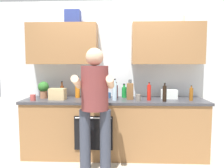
{
  "coord_description": "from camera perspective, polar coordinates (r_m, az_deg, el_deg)",
  "views": [
    {
      "loc": [
        0.1,
        -3.42,
        1.45
      ],
      "look_at": [
        -0.03,
        -0.1,
        1.15
      ],
      "focal_mm": 35.29,
      "sensor_mm": 36.0,
      "label": 1
    }
  ],
  "objects": [
    {
      "name": "bottle_water",
      "position": [
        3.35,
        0.7,
        -1.87
      ],
      "size": [
        0.07,
        0.07,
        0.33
      ],
      "color": "silver",
      "rests_on": "counter"
    },
    {
      "name": "ground_plane",
      "position": [
        3.71,
        0.57,
        -17.81
      ],
      "size": [
        12.0,
        12.0,
        0.0
      ],
      "primitive_type": "plane",
      "color": "#B2A893"
    },
    {
      "name": "bottle_juice",
      "position": [
        3.66,
        -8.92,
        -1.19
      ],
      "size": [
        0.08,
        0.08,
        0.35
      ],
      "color": "orange",
      "rests_on": "counter"
    },
    {
      "name": "mixing_bowl",
      "position": [
        3.59,
        -5.69,
        -3.1
      ],
      "size": [
        0.25,
        0.25,
        0.07
      ],
      "primitive_type": "cylinder",
      "color": "silver",
      "rests_on": "counter"
    },
    {
      "name": "person_standing",
      "position": [
        2.78,
        -4.45,
        -4.66
      ],
      "size": [
        0.49,
        0.45,
        1.65
      ],
      "color": "#383D4C",
      "rests_on": "ground"
    },
    {
      "name": "knife_block",
      "position": [
        3.46,
        4.67,
        -1.88
      ],
      "size": [
        0.1,
        0.14,
        0.31
      ],
      "color": "brown",
      "rests_on": "counter"
    },
    {
      "name": "bottle_soda",
      "position": [
        3.64,
        3.17,
        -2.07
      ],
      "size": [
        0.08,
        0.08,
        0.23
      ],
      "color": "#198C33",
      "rests_on": "counter"
    },
    {
      "name": "counter",
      "position": [
        3.56,
        0.56,
        -11.12
      ],
      "size": [
        2.84,
        0.67,
        0.9
      ],
      "color": "olive",
      "rests_on": "ground"
    },
    {
      "name": "bottle_hotsauce",
      "position": [
        3.39,
        9.56,
        -2.19
      ],
      "size": [
        0.06,
        0.06,
        0.28
      ],
      "color": "red",
      "rests_on": "counter"
    },
    {
      "name": "cup_ceramic",
      "position": [
        3.54,
        -19.8,
        -3.31
      ],
      "size": [
        0.08,
        0.08,
        0.09
      ],
      "primitive_type": "cylinder",
      "color": "#BF4C47",
      "rests_on": "counter"
    },
    {
      "name": "bottle_vinegar",
      "position": [
        3.74,
        -12.8,
        -1.83
      ],
      "size": [
        0.06,
        0.06,
        0.27
      ],
      "color": "brown",
      "rests_on": "counter"
    },
    {
      "name": "bottle_syrup",
      "position": [
        3.53,
        19.83,
        -2.48
      ],
      "size": [
        0.06,
        0.06,
        0.23
      ],
      "color": "#8C4C14",
      "rests_on": "counter"
    },
    {
      "name": "cup_stoneware",
      "position": [
        3.31,
        6.83,
        -3.56
      ],
      "size": [
        0.08,
        0.08,
        0.1
      ],
      "primitive_type": "cylinder",
      "color": "slate",
      "rests_on": "counter"
    },
    {
      "name": "grocery_bag_produce",
      "position": [
        3.64,
        14.55,
        -2.57
      ],
      "size": [
        0.27,
        0.19,
        0.14
      ],
      "primitive_type": "cube",
      "rotation": [
        0.0,
        0.0,
        -0.12
      ],
      "color": "silver",
      "rests_on": "counter"
    },
    {
      "name": "cup_tea",
      "position": [
        3.59,
        -0.96,
        -2.93
      ],
      "size": [
        0.08,
        0.08,
        0.09
      ],
      "primitive_type": "cylinder",
      "color": "#33598C",
      "rests_on": "counter"
    },
    {
      "name": "potted_herb",
      "position": [
        3.72,
        -17.31,
        -1.15
      ],
      "size": [
        0.17,
        0.17,
        0.27
      ],
      "color": "#9E6647",
      "rests_on": "counter"
    },
    {
      "name": "bottle_wine",
      "position": [
        3.58,
        0.99,
        -1.91
      ],
      "size": [
        0.07,
        0.07,
        0.26
      ],
      "color": "#471419",
      "rests_on": "counter"
    },
    {
      "name": "back_wall_unit",
      "position": [
        3.69,
        0.72,
        5.8
      ],
      "size": [
        4.0,
        0.38,
        2.5
      ],
      "color": "silver",
      "rests_on": "ground"
    },
    {
      "name": "grocery_bag_bread",
      "position": [
        3.52,
        -13.91,
        -2.54
      ],
      "size": [
        0.26,
        0.17,
        0.18
      ],
      "primitive_type": "cube",
      "rotation": [
        0.0,
        0.0,
        -0.08
      ],
      "color": "tan",
      "rests_on": "counter"
    },
    {
      "name": "bottle_soy",
      "position": [
        3.33,
        13.47,
        -2.38
      ],
      "size": [
        0.06,
        0.06,
        0.28
      ],
      "color": "black",
      "rests_on": "counter"
    }
  ]
}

